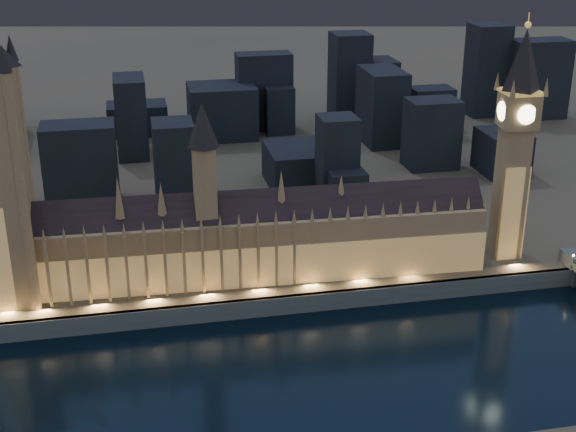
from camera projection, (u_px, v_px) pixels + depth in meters
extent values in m
plane|color=black|center=(305.00, 366.00, 296.90)|extent=(2000.00, 2000.00, 0.00)
cube|color=#42422E|center=(185.00, 71.00, 767.55)|extent=(2000.00, 960.00, 8.00)
cube|color=#424B53|center=(283.00, 305.00, 332.63)|extent=(2000.00, 2.50, 8.00)
cube|color=olive|center=(254.00, 247.00, 343.37)|extent=(200.63, 27.86, 28.00)
cube|color=tan|center=(258.00, 268.00, 335.94)|extent=(200.00, 0.50, 18.00)
cube|color=black|center=(253.00, 210.00, 337.00)|extent=(200.49, 24.13, 16.26)
cube|color=olive|center=(205.00, 184.00, 328.38)|extent=(9.00, 9.00, 32.00)
cone|color=black|center=(202.00, 125.00, 319.01)|extent=(13.00, 13.00, 18.00)
cube|color=olive|center=(8.00, 279.00, 314.97)|extent=(1.20, 1.20, 28.00)
cone|color=olive|center=(2.00, 239.00, 309.15)|extent=(2.00, 2.00, 6.00)
cube|color=olive|center=(28.00, 277.00, 316.41)|extent=(1.20, 1.20, 28.00)
cone|color=olive|center=(23.00, 237.00, 310.59)|extent=(2.00, 2.00, 6.00)
cube|color=olive|center=(48.00, 275.00, 317.86)|extent=(1.20, 1.20, 28.00)
cone|color=olive|center=(43.00, 236.00, 312.04)|extent=(2.00, 2.00, 6.00)
cube|color=olive|center=(68.00, 274.00, 319.30)|extent=(1.20, 1.20, 28.00)
cone|color=olive|center=(64.00, 234.00, 313.48)|extent=(2.00, 2.00, 6.00)
cube|color=olive|center=(88.00, 272.00, 320.75)|extent=(1.20, 1.20, 28.00)
cone|color=olive|center=(84.00, 232.00, 314.92)|extent=(2.00, 2.00, 6.00)
cube|color=olive|center=(108.00, 270.00, 322.19)|extent=(1.20, 1.20, 28.00)
cone|color=olive|center=(104.00, 231.00, 316.37)|extent=(2.00, 2.00, 6.00)
cube|color=olive|center=(127.00, 269.00, 323.64)|extent=(1.20, 1.20, 28.00)
cone|color=olive|center=(124.00, 229.00, 317.81)|extent=(2.00, 2.00, 6.00)
cube|color=olive|center=(146.00, 267.00, 325.08)|extent=(1.20, 1.20, 28.00)
cone|color=olive|center=(143.00, 228.00, 319.26)|extent=(2.00, 2.00, 6.00)
cube|color=olive|center=(165.00, 265.00, 326.53)|extent=(1.20, 1.20, 28.00)
cone|color=olive|center=(163.00, 226.00, 320.70)|extent=(2.00, 2.00, 6.00)
cube|color=olive|center=(184.00, 264.00, 327.97)|extent=(1.20, 1.20, 28.00)
cone|color=olive|center=(182.00, 225.00, 322.15)|extent=(2.00, 2.00, 6.00)
cube|color=olive|center=(203.00, 262.00, 329.41)|extent=(1.20, 1.20, 28.00)
cone|color=olive|center=(201.00, 223.00, 323.59)|extent=(2.00, 2.00, 6.00)
cube|color=olive|center=(222.00, 260.00, 330.86)|extent=(1.20, 1.20, 28.00)
cone|color=olive|center=(220.00, 222.00, 325.04)|extent=(2.00, 2.00, 6.00)
cube|color=olive|center=(240.00, 259.00, 332.30)|extent=(1.20, 1.20, 28.00)
cone|color=olive|center=(239.00, 220.00, 326.48)|extent=(2.00, 2.00, 6.00)
cube|color=olive|center=(258.00, 257.00, 333.75)|extent=(1.20, 1.20, 28.00)
cone|color=olive|center=(257.00, 219.00, 327.92)|extent=(2.00, 2.00, 6.00)
cube|color=olive|center=(276.00, 256.00, 335.19)|extent=(1.20, 1.20, 28.00)
cone|color=olive|center=(276.00, 217.00, 329.37)|extent=(2.00, 2.00, 6.00)
cube|color=olive|center=(294.00, 254.00, 336.64)|extent=(1.20, 1.20, 28.00)
cone|color=olive|center=(294.00, 216.00, 330.81)|extent=(2.00, 2.00, 6.00)
cube|color=olive|center=(312.00, 252.00, 338.08)|extent=(1.20, 1.20, 28.00)
cone|color=olive|center=(312.00, 215.00, 332.26)|extent=(2.00, 2.00, 6.00)
cube|color=olive|center=(330.00, 251.00, 339.53)|extent=(1.20, 1.20, 28.00)
cone|color=olive|center=(330.00, 213.00, 333.70)|extent=(2.00, 2.00, 6.00)
cube|color=olive|center=(347.00, 249.00, 340.97)|extent=(1.20, 1.20, 28.00)
cone|color=olive|center=(348.00, 212.00, 335.15)|extent=(2.00, 2.00, 6.00)
cube|color=olive|center=(365.00, 248.00, 342.41)|extent=(1.20, 1.20, 28.00)
cone|color=olive|center=(366.00, 211.00, 336.59)|extent=(2.00, 2.00, 6.00)
cube|color=olive|center=(382.00, 246.00, 343.86)|extent=(1.20, 1.20, 28.00)
cone|color=olive|center=(383.00, 209.00, 338.04)|extent=(2.00, 2.00, 6.00)
cube|color=olive|center=(399.00, 245.00, 345.30)|extent=(1.20, 1.20, 28.00)
cone|color=olive|center=(400.00, 208.00, 339.48)|extent=(2.00, 2.00, 6.00)
cube|color=olive|center=(416.00, 244.00, 346.75)|extent=(1.20, 1.20, 28.00)
cone|color=olive|center=(418.00, 206.00, 340.92)|extent=(2.00, 2.00, 6.00)
cube|color=olive|center=(433.00, 242.00, 348.19)|extent=(1.20, 1.20, 28.00)
cone|color=olive|center=(435.00, 205.00, 342.37)|extent=(2.00, 2.00, 6.00)
cube|color=olive|center=(449.00, 241.00, 349.64)|extent=(1.20, 1.20, 28.00)
cone|color=olive|center=(452.00, 204.00, 343.81)|extent=(2.00, 2.00, 6.00)
cube|color=olive|center=(466.00, 239.00, 351.08)|extent=(1.20, 1.20, 28.00)
cone|color=olive|center=(468.00, 203.00, 345.26)|extent=(2.00, 2.00, 6.00)
cube|color=olive|center=(482.00, 238.00, 352.52)|extent=(1.20, 1.20, 28.00)
cone|color=olive|center=(485.00, 201.00, 346.70)|extent=(2.00, 2.00, 6.00)
cone|color=olive|center=(119.00, 197.00, 322.93)|extent=(4.40, 4.40, 18.00)
cone|color=olive|center=(161.00, 199.00, 326.87)|extent=(4.40, 4.40, 14.00)
cone|color=olive|center=(281.00, 188.00, 335.89)|extent=(4.40, 4.40, 16.00)
cone|color=olive|center=(341.00, 188.00, 341.52)|extent=(4.40, 4.40, 12.00)
cube|color=tan|center=(1.00, 261.00, 311.13)|extent=(22.00, 0.50, 44.00)
cylinder|color=olive|center=(22.00, 197.00, 303.76)|extent=(4.40, 4.40, 95.38)
cone|color=black|center=(3.00, 59.00, 284.02)|extent=(5.20, 5.20, 10.00)
cylinder|color=olive|center=(27.00, 179.00, 323.73)|extent=(4.40, 4.40, 95.38)
cone|color=black|center=(10.00, 48.00, 303.99)|extent=(5.20, 5.20, 10.00)
cube|color=olive|center=(510.00, 192.00, 359.14)|extent=(13.40, 13.40, 60.55)
cube|color=tan|center=(514.00, 214.00, 356.60)|extent=(12.00, 0.50, 44.00)
cube|color=olive|center=(519.00, 110.00, 344.99)|extent=(15.00, 15.00, 14.99)
cube|color=#F2C64C|center=(521.00, 92.00, 341.96)|extent=(15.75, 15.75, 1.20)
cone|color=black|center=(524.00, 60.00, 336.86)|extent=(18.00, 18.00, 26.00)
sphere|color=#F2C64C|center=(528.00, 25.00, 331.43)|extent=(2.80, 2.80, 2.80)
cylinder|color=#F2C64C|center=(529.00, 19.00, 330.49)|extent=(0.40, 0.40, 5.00)
cylinder|color=#FFF2BF|center=(527.00, 115.00, 337.95)|extent=(8.40, 0.50, 8.40)
cylinder|color=#FFF2BF|center=(510.00, 106.00, 352.02)|extent=(8.40, 0.50, 8.40)
cylinder|color=#FFF2BF|center=(502.00, 111.00, 343.53)|extent=(0.50, 8.40, 8.40)
cylinder|color=#FFF2BF|center=(535.00, 109.00, 346.44)|extent=(0.50, 8.40, 8.40)
cone|color=olive|center=(513.00, 88.00, 332.46)|extent=(2.60, 2.60, 8.00)
cone|color=olive|center=(497.00, 81.00, 346.08)|extent=(2.60, 2.60, 8.00)
cone|color=olive|center=(546.00, 87.00, 335.28)|extent=(2.60, 2.60, 8.00)
cone|color=olive|center=(529.00, 79.00, 348.90)|extent=(2.60, 2.60, 8.00)
cylinder|color=black|center=(573.00, 260.00, 352.90)|extent=(0.30, 0.30, 4.40)
sphere|color=#FFD88C|center=(573.00, 255.00, 352.04)|extent=(1.00, 1.00, 1.00)
cube|color=black|center=(346.00, 190.00, 418.01)|extent=(19.03, 19.80, 21.88)
cube|color=black|center=(537.00, 79.00, 586.02)|extent=(42.59, 22.95, 57.11)
cube|color=black|center=(337.00, 160.00, 423.24)|extent=(19.65, 20.18, 47.49)
cube|color=black|center=(277.00, 108.00, 557.18)|extent=(19.44, 30.73, 32.45)
cube|color=black|center=(264.00, 91.00, 557.53)|extent=(37.76, 19.44, 53.17)
cube|color=black|center=(131.00, 117.00, 500.79)|extent=(18.99, 34.57, 49.98)
cube|color=black|center=(174.00, 164.00, 421.38)|extent=(21.11, 25.14, 45.37)
cube|color=black|center=(81.00, 164.00, 423.18)|extent=(38.19, 23.57, 43.72)
cube|color=black|center=(418.00, 111.00, 575.06)|extent=(43.78, 39.06, 18.41)
cube|color=black|center=(1.00, 102.00, 545.77)|extent=(19.72, 40.72, 45.55)
cube|color=black|center=(222.00, 111.00, 542.39)|extent=(44.53, 36.65, 35.46)
cube|color=black|center=(137.00, 118.00, 552.76)|extent=(40.45, 27.15, 20.73)
cube|color=black|center=(382.00, 106.00, 527.94)|extent=(24.63, 41.01, 48.67)
cube|color=black|center=(306.00, 165.00, 455.91)|extent=(44.15, 42.43, 21.78)
cube|color=black|center=(432.00, 134.00, 480.70)|extent=(30.39, 22.61, 41.61)
cube|color=black|center=(431.00, 110.00, 551.28)|extent=(28.33, 19.81, 31.77)
cube|color=black|center=(502.00, 152.00, 473.72)|extent=(24.83, 31.49, 25.07)
cube|color=black|center=(380.00, 89.00, 582.90)|extent=(19.19, 29.53, 44.13)
cube|color=black|center=(349.00, 78.00, 573.25)|extent=(26.00, 26.00, 63.77)
cube|color=black|center=(486.00, 70.00, 592.41)|extent=(26.00, 26.00, 66.73)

